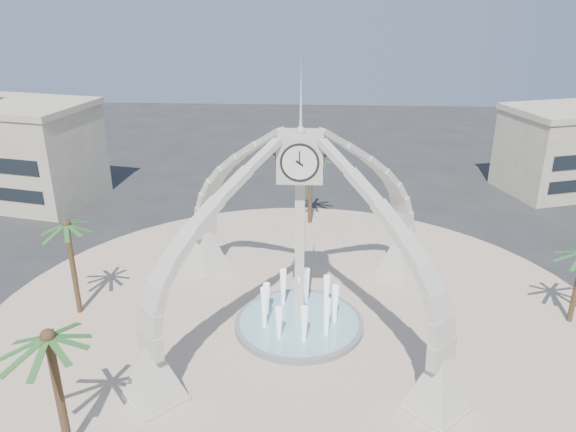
# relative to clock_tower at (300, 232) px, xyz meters

# --- Properties ---
(ground) EXTENTS (140.00, 140.00, 0.00)m
(ground) POSITION_rel_clock_tower_xyz_m (0.00, 0.00, -6.49)
(ground) COLOR #282828
(ground) RESTS_ON ground
(plaza) EXTENTS (40.00, 40.00, 0.06)m
(plaza) POSITION_rel_clock_tower_xyz_m (0.00, 0.00, -6.46)
(plaza) COLOR beige
(plaza) RESTS_ON ground
(clock_tower) EXTENTS (17.94, 17.94, 16.30)m
(clock_tower) POSITION_rel_clock_tower_xyz_m (0.00, 0.00, 0.00)
(clock_tower) COLOR beige
(clock_tower) RESTS_ON ground
(fountain) EXTENTS (8.00, 8.00, 3.62)m
(fountain) POSITION_rel_clock_tower_xyz_m (0.00, 0.00, -6.20)
(fountain) COLOR gray
(fountain) RESTS_ON ground
(palm_west) EXTENTS (4.10, 4.10, 6.94)m
(palm_west) POSITION_rel_clock_tower_xyz_m (-14.29, 0.87, -0.34)
(palm_west) COLOR brown
(palm_west) RESTS_ON ground
(palm_north) EXTENTS (3.89, 3.89, 6.85)m
(palm_north) POSITION_rel_clock_tower_xyz_m (0.33, 16.54, -0.47)
(palm_north) COLOR brown
(palm_north) RESTS_ON ground
(palm_south) EXTENTS (4.14, 4.14, 6.94)m
(palm_south) POSITION_rel_clock_tower_xyz_m (-10.14, -10.57, -0.42)
(palm_south) COLOR brown
(palm_south) RESTS_ON ground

